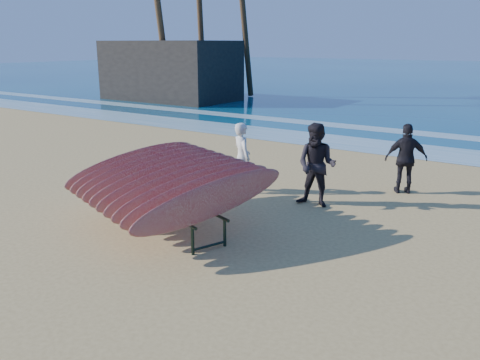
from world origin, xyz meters
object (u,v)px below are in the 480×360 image
Objects in this scene: surfboard_rack at (167,181)px; person_dark_b at (406,159)px; person_dark_a at (317,165)px; building at (170,71)px; person_white at (242,158)px.

person_dark_b reaches higher than surfboard_rack.
surfboard_rack is at bearing -128.66° from person_dark_a.
surfboard_rack is 0.50× the size of building.
surfboard_rack is 22.92m from building.
person_white is 0.91× the size of person_dark_a.
building reaches higher than person_dark_a.
person_dark_a is at bearing 77.02° from surfboard_rack.
person_white is 3.86m from person_dark_b.
person_dark_a is 22.27m from building.
building is at bearing 151.50° from surfboard_rack.
person_dark_b is at bearing 77.49° from surfboard_rack.
person_white is at bearing 4.93° from person_dark_b.
person_white is 20.80m from building.
building is at bearing -61.45° from person_dark_b.
person_dark_a is 1.10× the size of person_dark_b.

